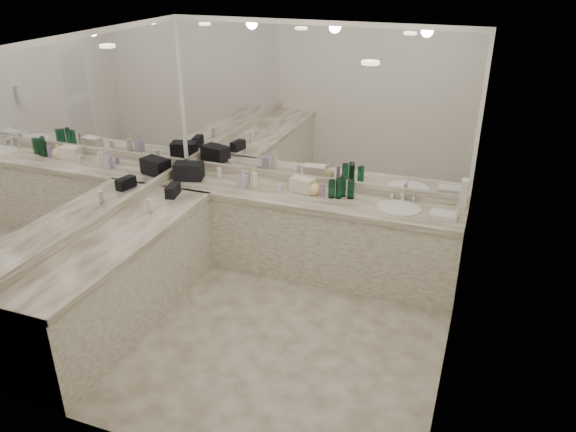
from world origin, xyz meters
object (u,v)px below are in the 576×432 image
at_px(sink, 399,209).
at_px(soap_bottle_a, 254,178).
at_px(cream_cosmetic_case, 302,185).
at_px(wall_phone, 464,193).
at_px(soap_bottle_c, 314,187).
at_px(black_toiletry_bag, 189,172).
at_px(soap_bottle_b, 243,178).
at_px(hand_towel, 444,215).

xyz_separation_m(sink, soap_bottle_a, (-1.55, 0.01, 0.11)).
xyz_separation_m(sink, cream_cosmetic_case, (-1.03, 0.08, 0.08)).
height_order(wall_phone, soap_bottle_c, wall_phone).
bearing_deg(black_toiletry_bag, soap_bottle_c, 2.77).
height_order(black_toiletry_bag, soap_bottle_a, soap_bottle_a).
height_order(black_toiletry_bag, soap_bottle_b, soap_bottle_b).
bearing_deg(hand_towel, cream_cosmetic_case, 174.85).
bearing_deg(soap_bottle_b, hand_towel, -0.42).
relative_size(sink, wall_phone, 1.83).
bearing_deg(hand_towel, soap_bottle_c, 176.19).
height_order(wall_phone, black_toiletry_bag, wall_phone).
bearing_deg(soap_bottle_c, soap_bottle_b, -174.65).
bearing_deg(soap_bottle_b, soap_bottle_c, 5.35).
relative_size(wall_phone, soap_bottle_b, 1.16).
relative_size(black_toiletry_bag, soap_bottle_c, 1.78).
distance_m(sink, hand_towel, 0.44).
xyz_separation_m(wall_phone, soap_bottle_a, (-2.16, 0.51, -0.34)).
bearing_deg(sink, wall_phone, -39.57).
bearing_deg(black_toiletry_bag, sink, 0.83).
relative_size(hand_towel, soap_bottle_a, 1.22).
height_order(black_toiletry_bag, hand_towel, black_toiletry_bag).
bearing_deg(sink, cream_cosmetic_case, 175.59).
bearing_deg(black_toiletry_bag, soap_bottle_a, 2.88).
bearing_deg(soap_bottle_a, black_toiletry_bag, -177.12).
bearing_deg(soap_bottle_c, soap_bottle_a, -177.36).
xyz_separation_m(sink, black_toiletry_bag, (-2.33, -0.03, 0.09)).
xyz_separation_m(hand_towel, soap_bottle_a, (-1.99, 0.06, 0.09)).
bearing_deg(soap_bottle_a, cream_cosmetic_case, 8.14).
relative_size(cream_cosmetic_case, soap_bottle_a, 1.14).
xyz_separation_m(soap_bottle_b, soap_bottle_c, (0.78, 0.07, -0.02)).
bearing_deg(wall_phone, hand_towel, 110.67).
xyz_separation_m(cream_cosmetic_case, soap_bottle_a, (-0.52, -0.07, 0.04)).
height_order(soap_bottle_b, soap_bottle_c, soap_bottle_b).
distance_m(wall_phone, black_toiletry_bag, 2.99).
distance_m(black_toiletry_bag, cream_cosmetic_case, 1.30).
distance_m(wall_phone, hand_towel, 0.64).
relative_size(sink, soap_bottle_a, 2.05).
distance_m(hand_towel, soap_bottle_a, 1.99).
xyz_separation_m(sink, soap_bottle_c, (-0.89, 0.04, 0.09)).
bearing_deg(wall_phone, sink, 140.43).
bearing_deg(soap_bottle_c, black_toiletry_bag, -177.23).
relative_size(wall_phone, soap_bottle_a, 1.12).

